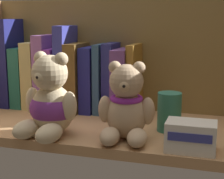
{
  "coord_description": "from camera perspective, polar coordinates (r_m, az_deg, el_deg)",
  "views": [
    {
      "loc": [
        25.05,
        -73.26,
        25.19
      ],
      "look_at": [
        2.84,
        0.0,
        10.01
      ],
      "focal_mm": 57.45,
      "sensor_mm": 36.0,
      "label": 1
    }
  ],
  "objects": [
    {
      "name": "book_8",
      "position": [
        0.91,
        -3.18,
        1.72
      ],
      "size": [
        3.11,
        11.75,
        16.3
      ],
      "primitive_type": "cube",
      "color": "navy",
      "rests_on": "shelf_board"
    },
    {
      "name": "book_9",
      "position": [
        0.9,
        -1.55,
        1.88
      ],
      "size": [
        1.71,
        11.03,
        17.07
      ],
      "primitive_type": "cube",
      "color": "#2B4C6A",
      "rests_on": "shelf_board"
    },
    {
      "name": "book_5",
      "position": [
        0.95,
        -8.49,
        1.83
      ],
      "size": [
        2.08,
        13.73,
        15.82
      ],
      "primitive_type": "cube",
      "color": "purple",
      "rests_on": "shelf_board"
    },
    {
      "name": "book_4",
      "position": [
        0.96,
        -10.06,
        2.87
      ],
      "size": [
        2.95,
        12.49,
        19.12
      ],
      "primitive_type": "cube",
      "color": "#955EAE",
      "rests_on": "shelf_board"
    },
    {
      "name": "book_7",
      "position": [
        0.92,
        -5.2,
        2.09
      ],
      "size": [
        3.17,
        13.67,
        17.18
      ],
      "primitive_type": "cube",
      "color": "brown",
      "rests_on": "shelf_board"
    },
    {
      "name": "book_10",
      "position": [
        0.9,
        -0.05,
        1.89
      ],
      "size": [
        2.6,
        9.45,
        17.35
      ],
      "primitive_type": "cube",
      "rotation": [
        0.0,
        -0.0,
        0.0
      ],
      "color": "navy",
      "rests_on": "shelf_board"
    },
    {
      "name": "shelf_back_panel",
      "position": [
        0.93,
        1.07,
        4.89
      ],
      "size": [
        69.16,
        1.2,
        29.97
      ],
      "primitive_type": "cube",
      "color": "olive",
      "rests_on": "ground"
    },
    {
      "name": "book_2",
      "position": [
        0.99,
        -13.61,
        2.03
      ],
      "size": [
        3.15,
        11.76,
        15.72
      ],
      "primitive_type": "cube",
      "color": "#1C5F57",
      "rests_on": "shelf_board"
    },
    {
      "name": "shelf_board",
      "position": [
        0.81,
        -1.93,
        -6.14
      ],
      "size": [
        66.76,
        29.42,
        2.0
      ],
      "primitive_type": "cube",
      "color": "tan",
      "rests_on": "ground"
    },
    {
      "name": "book_3",
      "position": [
        0.98,
        -11.84,
        2.38
      ],
      "size": [
        3.26,
        12.08,
        17.19
      ],
      "primitive_type": "cube",
      "color": "tan",
      "rests_on": "shelf_board"
    },
    {
      "name": "book_6",
      "position": [
        0.93,
        -7.06,
        3.47
      ],
      "size": [
        3.13,
        12.66,
        21.53
      ],
      "primitive_type": "cube",
      "rotation": [
        0.0,
        0.02,
        0.0
      ],
      "color": "#373BA3",
      "rests_on": "shelf_board"
    },
    {
      "name": "book_1",
      "position": [
        1.01,
        -15.33,
        4.18
      ],
      "size": [
        2.8,
        11.98,
        23.08
      ],
      "primitive_type": "cube",
      "color": "navy",
      "rests_on": "shelf_board"
    },
    {
      "name": "small_product_box",
      "position": [
        0.66,
        12.45,
        -7.29
      ],
      "size": [
        8.78,
        5.87,
        5.35
      ],
      "color": "silver",
      "rests_on": "shelf_board"
    },
    {
      "name": "book_0",
      "position": [
        1.03,
        -16.49,
        2.43
      ],
      "size": [
        1.81,
        11.85,
        16.68
      ],
      "primitive_type": "cube",
      "color": "#915E76",
      "rests_on": "shelf_board"
    },
    {
      "name": "teddy_bear_larger",
      "position": [
        0.73,
        -9.8,
        -2.09
      ],
      "size": [
        12.52,
        13.38,
        16.81
      ],
      "color": "beige",
      "rests_on": "shelf_board"
    },
    {
      "name": "book_11",
      "position": [
        0.89,
        2.06,
        1.39
      ],
      "size": [
        3.56,
        14.69,
        16.09
      ],
      "primitive_type": "cube",
      "color": "#5F3771",
      "rests_on": "shelf_board"
    },
    {
      "name": "book_12",
      "position": [
        0.88,
        3.95,
        1.65
      ],
      "size": [
        2.42,
        13.37,
        17.27
      ],
      "primitive_type": "cube",
      "rotation": [
        0.0,
        -0.04,
        0.0
      ],
      "color": "olive",
      "rests_on": "shelf_board"
    },
    {
      "name": "pillar_candle",
      "position": [
        0.76,
        9.11,
        -3.55
      ],
      "size": [
        4.99,
        4.99,
        8.17
      ],
      "primitive_type": "cylinder",
      "color": "#2D7A66",
      "rests_on": "shelf_board"
    },
    {
      "name": "teddy_bear_smaller",
      "position": [
        0.69,
        2.25,
        -2.78
      ],
      "size": [
        11.27,
        11.6,
        15.26
      ],
      "color": "tan",
      "rests_on": "shelf_board"
    }
  ]
}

